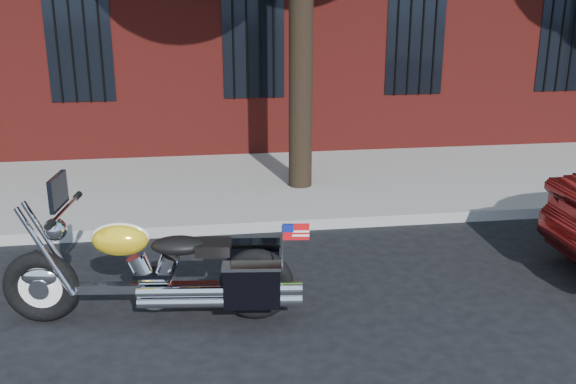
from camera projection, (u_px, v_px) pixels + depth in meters
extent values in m
plane|color=black|center=(298.00, 272.00, 7.27)|extent=(120.00, 120.00, 0.00)
cube|color=gray|center=(282.00, 224.00, 8.55)|extent=(40.00, 0.16, 0.15)
cube|color=gray|center=(266.00, 184.00, 10.33)|extent=(40.00, 3.60, 0.15)
cube|color=black|center=(253.00, 41.00, 11.44)|extent=(1.10, 0.14, 2.00)
cylinder|color=black|center=(254.00, 42.00, 11.37)|extent=(0.04, 0.04, 2.00)
cylinder|color=black|center=(301.00, 31.00, 9.34)|extent=(0.36, 0.36, 5.00)
torus|color=black|center=(41.00, 287.00, 6.08)|extent=(0.73, 0.24, 0.72)
torus|color=black|center=(256.00, 284.00, 6.13)|extent=(0.73, 0.24, 0.72)
cylinder|color=white|center=(41.00, 287.00, 6.08)|extent=(0.54, 0.13, 0.54)
cylinder|color=white|center=(256.00, 284.00, 6.13)|extent=(0.54, 0.13, 0.54)
ellipsoid|color=white|center=(40.00, 276.00, 6.05)|extent=(0.39, 0.18, 0.21)
ellipsoid|color=yellow|center=(256.00, 272.00, 6.10)|extent=(0.39, 0.19, 0.21)
cube|color=white|center=(149.00, 288.00, 6.11)|extent=(1.61, 0.30, 0.09)
cylinder|color=white|center=(155.00, 289.00, 6.12)|extent=(0.36, 0.23, 0.34)
cylinder|color=white|center=(210.00, 297.00, 5.95)|extent=(1.34, 0.25, 0.10)
ellipsoid|color=yellow|center=(120.00, 240.00, 5.96)|extent=(0.56, 0.37, 0.31)
ellipsoid|color=black|center=(179.00, 245.00, 5.99)|extent=(0.55, 0.37, 0.17)
cube|color=black|center=(253.00, 261.00, 6.36)|extent=(0.53, 0.23, 0.41)
cube|color=black|center=(252.00, 286.00, 5.83)|extent=(0.53, 0.23, 0.41)
cylinder|color=white|center=(65.00, 209.00, 5.86)|extent=(0.14, 0.84, 0.04)
sphere|color=white|center=(55.00, 229.00, 5.91)|extent=(0.24, 0.24, 0.21)
cube|color=black|center=(58.00, 192.00, 5.81)|extent=(0.09, 0.43, 0.30)
cube|color=red|center=(296.00, 232.00, 5.64)|extent=(0.24, 0.04, 0.15)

